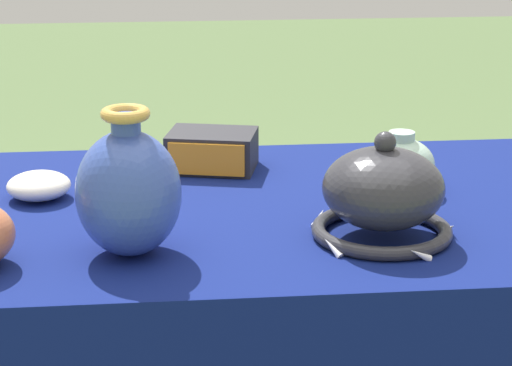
{
  "coord_description": "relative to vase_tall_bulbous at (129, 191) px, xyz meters",
  "views": [
    {
      "loc": [
        -0.15,
        -1.6,
        1.31
      ],
      "look_at": [
        -0.0,
        -0.14,
        0.84
      ],
      "focal_mm": 70.0,
      "sensor_mm": 36.0,
      "label": 1
    }
  ],
  "objects": [
    {
      "name": "display_table",
      "position": [
        0.2,
        0.18,
        -0.18
      ],
      "size": [
        1.22,
        0.75,
        0.75
      ],
      "color": "brown",
      "rests_on": "ground_plane"
    },
    {
      "name": "vase_tall_bulbous",
      "position": [
        0.0,
        0.0,
        0.0
      ],
      "size": [
        0.16,
        0.16,
        0.22
      ],
      "color": "#3851A8",
      "rests_on": "display_table"
    },
    {
      "name": "vase_dome_bell",
      "position": [
        0.39,
        0.03,
        -0.03
      ],
      "size": [
        0.23,
        0.23,
        0.17
      ],
      "color": "#2D2D33",
      "rests_on": "display_table"
    },
    {
      "name": "bowl_shallow_ivory",
      "position": [
        -0.16,
        0.27,
        -0.08
      ],
      "size": [
        0.11,
        0.11,
        0.05
      ],
      "primitive_type": "ellipsoid",
      "color": "white",
      "rests_on": "display_table"
    },
    {
      "name": "jar_round_celadon",
      "position": [
        0.47,
        0.26,
        -0.05
      ],
      "size": [
        0.12,
        0.12,
        0.11
      ],
      "color": "#A8CCB7",
      "rests_on": "display_table"
    },
    {
      "name": "mosaic_tile_box",
      "position": [
        0.15,
        0.42,
        -0.06
      ],
      "size": [
        0.19,
        0.16,
        0.07
      ],
      "rotation": [
        0.0,
        0.0,
        -0.24
      ],
      "color": "#232328",
      "rests_on": "display_table"
    }
  ]
}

